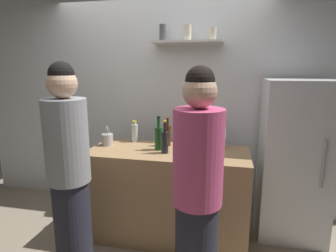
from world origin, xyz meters
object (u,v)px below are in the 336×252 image
water_bottle_plastic (135,132)px  person_grey_hoodie (69,175)px  utensil_holder (107,139)px  wine_bottle_green_glass (159,137)px  wine_bottle_pale_glass (222,137)px  wine_bottle_amber_glass (168,135)px  person_pink_top (197,196)px  wine_bottle_dark_glass (165,141)px  baking_pan (200,152)px  refrigerator (294,160)px

water_bottle_plastic → person_grey_hoodie: (-0.23, -0.96, -0.14)m
utensil_holder → wine_bottle_green_glass: wine_bottle_green_glass is taller
utensil_holder → wine_bottle_pale_glass: wine_bottle_pale_glass is taller
wine_bottle_green_glass → water_bottle_plastic: bearing=143.6°
wine_bottle_amber_glass → person_pink_top: person_pink_top is taller
utensil_holder → wine_bottle_dark_glass: 0.67m
wine_bottle_green_glass → wine_bottle_dark_glass: bearing=-48.5°
wine_bottle_dark_glass → person_grey_hoodie: size_ratio=0.18×
baking_pan → wine_bottle_dark_glass: bearing=-174.9°
baking_pan → wine_bottle_amber_glass: wine_bottle_amber_glass is taller
wine_bottle_amber_glass → wine_bottle_pale_glass: 0.56m
wine_bottle_pale_glass → wine_bottle_dark_glass: bearing=-151.0°
wine_bottle_amber_glass → person_pink_top: size_ratio=0.17×
water_bottle_plastic → person_grey_hoodie: size_ratio=0.13×
baking_pan → wine_bottle_green_glass: bearing=171.4°
refrigerator → utensil_holder: bearing=-172.1°
person_grey_hoodie → wine_bottle_dark_glass: bearing=-167.6°
refrigerator → baking_pan: size_ratio=4.77×
wine_bottle_pale_glass → person_grey_hoodie: size_ratio=0.17×
wine_bottle_dark_glass → water_bottle_plastic: 0.54m
baking_pan → person_pink_top: 0.77m
baking_pan → utensil_holder: (-1.00, 0.11, 0.04)m
person_grey_hoodie → refrigerator: bearing=177.0°
wine_bottle_dark_glass → person_pink_top: person_pink_top is taller
wine_bottle_green_glass → person_pink_top: (0.48, -0.83, -0.18)m
wine_bottle_dark_glass → person_grey_hoodie: 0.91m
baking_pan → wine_bottle_amber_glass: 0.45m
baking_pan → water_bottle_plastic: water_bottle_plastic is taller
utensil_holder → wine_bottle_pale_glass: size_ratio=0.69×
wine_bottle_green_glass → person_pink_top: 0.97m
refrigerator → utensil_holder: size_ratio=7.62×
wine_bottle_pale_glass → water_bottle_plastic: wine_bottle_pale_glass is taller
person_pink_top → person_grey_hoodie: (-1.04, 0.12, 0.02)m
person_pink_top → wine_bottle_amber_glass: bearing=173.6°
person_pink_top → utensil_holder: bearing=-159.3°
wine_bottle_dark_glass → wine_bottle_pale_glass: wine_bottle_dark_glass is taller
utensil_holder → wine_bottle_pale_glass: (1.19, 0.15, 0.05)m
baking_pan → water_bottle_plastic: bearing=157.7°
person_pink_top → water_bottle_plastic: bearing=-172.4°
baking_pan → utensil_holder: bearing=173.7°
baking_pan → wine_bottle_pale_glass: (0.19, 0.26, 0.09)m
wine_bottle_amber_glass → wine_bottle_green_glass: bearing=-107.8°
water_bottle_plastic → person_pink_top: bearing=-53.0°
utensil_holder → person_grey_hoodie: 0.76m
wine_bottle_dark_glass → wine_bottle_pale_glass: (0.53, 0.29, -0.00)m
wine_bottle_green_glass → wine_bottle_pale_glass: 0.65m
utensil_holder → water_bottle_plastic: (0.24, 0.20, 0.04)m
wine_bottle_green_glass → wine_bottle_dark_glass: size_ratio=1.07×
refrigerator → wine_bottle_amber_glass: size_ratio=5.39×
utensil_holder → wine_bottle_pale_glass: bearing=7.4°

